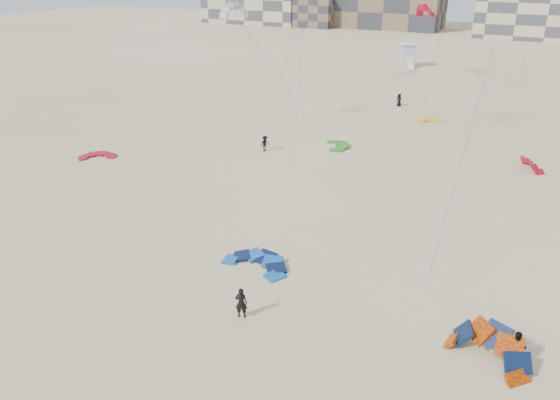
% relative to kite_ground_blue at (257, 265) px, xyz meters
% --- Properties ---
extents(ground, '(320.00, 320.00, 0.00)m').
position_rel_kite_ground_blue_xyz_m(ground, '(0.73, -4.43, 0.00)').
color(ground, beige).
rests_on(ground, ground).
extents(kite_ground_blue, '(4.66, 4.85, 1.34)m').
position_rel_kite_ground_blue_xyz_m(kite_ground_blue, '(0.00, 0.00, 0.00)').
color(kite_ground_blue, '#1779F1').
rests_on(kite_ground_blue, ground).
extents(kite_ground_orange, '(5.60, 5.58, 4.26)m').
position_rel_kite_ground_blue_xyz_m(kite_ground_orange, '(14.15, -2.72, 0.00)').
color(kite_ground_orange, '#FF5701').
rests_on(kite_ground_orange, ground).
extents(kite_ground_red, '(4.64, 4.67, 0.60)m').
position_rel_kite_ground_blue_xyz_m(kite_ground_red, '(-23.81, 11.06, 0.00)').
color(kite_ground_red, red).
rests_on(kite_ground_red, ground).
extents(kite_ground_green, '(4.78, 4.68, 1.03)m').
position_rel_kite_ground_blue_xyz_m(kite_ground_green, '(-4.16, 24.57, 0.00)').
color(kite_ground_green, green).
rests_on(kite_ground_green, ground).
extents(kite_ground_red_far, '(4.06, 4.01, 3.05)m').
position_rel_kite_ground_blue_xyz_m(kite_ground_red_far, '(14.22, 26.40, 0.00)').
color(kite_ground_red_far, red).
rests_on(kite_ground_red_far, ground).
extents(kite_ground_yellow, '(3.77, 3.85, 0.86)m').
position_rel_kite_ground_blue_xyz_m(kite_ground_yellow, '(2.35, 38.20, 0.00)').
color(kite_ground_yellow, '#FDB214').
rests_on(kite_ground_yellow, ground).
extents(kitesurfer_main, '(0.76, 0.63, 1.80)m').
position_rel_kite_ground_blue_xyz_m(kitesurfer_main, '(1.87, -5.08, 0.90)').
color(kitesurfer_main, black).
rests_on(kitesurfer_main, ground).
extents(kitesurfer_b, '(0.93, 0.78, 1.69)m').
position_rel_kite_ground_blue_xyz_m(kitesurfer_b, '(15.38, -2.32, 0.84)').
color(kitesurfer_b, black).
rests_on(kitesurfer_b, ground).
extents(kitesurfer_c, '(0.93, 1.17, 1.59)m').
position_rel_kite_ground_blue_xyz_m(kitesurfer_c, '(-10.09, 20.02, 0.80)').
color(kitesurfer_c, black).
rests_on(kitesurfer_c, ground).
extents(kitesurfer_e, '(0.90, 0.70, 1.63)m').
position_rel_kite_ground_blue_xyz_m(kitesurfer_e, '(-3.00, 44.03, 0.82)').
color(kitesurfer_e, black).
rests_on(kitesurfer_e, ground).
extents(kite_fly_grey, '(11.77, 4.09, 12.73)m').
position_rel_kite_ground_blue_xyz_m(kite_fly_grey, '(-16.34, 25.29, 12.69)').
color(kite_fly_grey, white).
rests_on(kite_fly_grey, ground).
extents(kite_fly_red, '(5.09, 13.84, 10.86)m').
position_rel_kite_ground_blue_xyz_m(kite_fly_red, '(-4.75, 61.87, 10.34)').
color(kite_fly_red, red).
rests_on(kite_fly_red, ground).
extents(lifeguard_tower_far, '(3.82, 6.08, 4.07)m').
position_rel_kite_ground_blue_xyz_m(lifeguard_tower_far, '(-9.37, 72.82, 2.02)').
color(lifeguard_tower_far, white).
rests_on(lifeguard_tower_far, ground).
extents(condo_mid, '(32.00, 16.00, 12.00)m').
position_rel_kite_ground_blue_xyz_m(condo_mid, '(10.73, 125.57, 6.00)').
color(condo_mid, '#C2B28E').
rests_on(condo_mid, ground).
extents(condo_fill_left, '(12.00, 10.00, 8.00)m').
position_rel_kite_ground_blue_xyz_m(condo_fill_left, '(-49.27, 123.57, 4.00)').
color(condo_fill_left, brown).
rests_on(condo_fill_left, ground).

